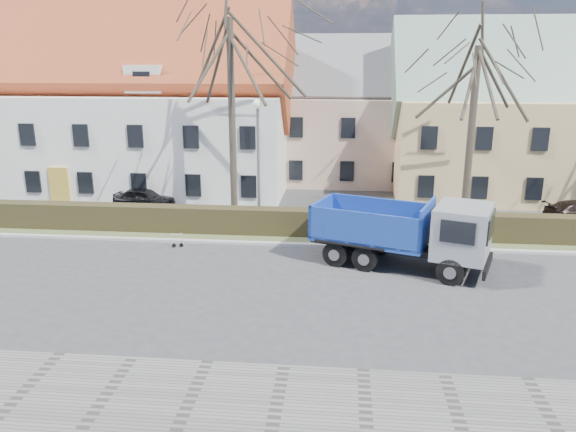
# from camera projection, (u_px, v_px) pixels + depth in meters

# --- Properties ---
(ground) EXTENTS (120.00, 120.00, 0.00)m
(ground) POSITION_uv_depth(u_px,v_px,m) (244.00, 282.00, 21.90)
(ground) COLOR #38383A
(sidewalk_near) EXTENTS (80.00, 5.00, 0.08)m
(sidewalk_near) POSITION_uv_depth(u_px,v_px,m) (184.00, 415.00, 13.76)
(sidewalk_near) COLOR slate
(sidewalk_near) RESTS_ON ground
(curb_far) EXTENTS (80.00, 0.30, 0.12)m
(curb_far) POSITION_uv_depth(u_px,v_px,m) (261.00, 243.00, 26.28)
(curb_far) COLOR #A8A7A3
(curb_far) RESTS_ON ground
(grass_strip) EXTENTS (80.00, 3.00, 0.10)m
(grass_strip) POSITION_uv_depth(u_px,v_px,m) (266.00, 233.00, 27.82)
(grass_strip) COLOR #4A552F
(grass_strip) RESTS_ON ground
(hedge) EXTENTS (60.00, 0.90, 1.30)m
(hedge) POSITION_uv_depth(u_px,v_px,m) (265.00, 223.00, 27.46)
(hedge) COLOR #2C2616
(hedge) RESTS_ON ground
(building_white) EXTENTS (26.80, 10.80, 9.50)m
(building_white) POSITION_uv_depth(u_px,v_px,m) (91.00, 115.00, 37.13)
(building_white) COLOR white
(building_white) RESTS_ON ground
(building_pink) EXTENTS (10.80, 8.80, 8.00)m
(building_pink) POSITION_uv_depth(u_px,v_px,m) (348.00, 122.00, 39.55)
(building_pink) COLOR tan
(building_pink) RESTS_ON ground
(building_yellow) EXTENTS (18.80, 10.80, 8.50)m
(building_yellow) POSITION_uv_depth(u_px,v_px,m) (539.00, 126.00, 35.48)
(building_yellow) COLOR tan
(building_yellow) RESTS_ON ground
(tree_1) EXTENTS (9.20, 9.20, 12.65)m
(tree_1) POSITION_uv_depth(u_px,v_px,m) (232.00, 101.00, 28.48)
(tree_1) COLOR #362F26
(tree_1) RESTS_ON ground
(tree_2) EXTENTS (8.00, 8.00, 11.00)m
(tree_2) POSITION_uv_depth(u_px,v_px,m) (472.00, 120.00, 27.57)
(tree_2) COLOR #362F26
(tree_2) RESTS_ON ground
(dump_truck) EXTENTS (7.99, 5.14, 3.00)m
(dump_truck) POSITION_uv_depth(u_px,v_px,m) (394.00, 231.00, 23.31)
(dump_truck) COLOR navy
(dump_truck) RESTS_ON ground
(streetlight) EXTENTS (0.52, 0.52, 6.61)m
(streetlight) POSITION_uv_depth(u_px,v_px,m) (258.00, 165.00, 27.73)
(streetlight) COLOR gray
(streetlight) RESTS_ON ground
(cart_frame) EXTENTS (0.89, 0.68, 0.72)m
(cart_frame) POSITION_uv_depth(u_px,v_px,m) (172.00, 240.00, 25.78)
(cart_frame) COLOR silver
(cart_frame) RESTS_ON ground
(parked_car_a) EXTENTS (3.68, 1.83, 1.21)m
(parked_car_a) POSITION_uv_depth(u_px,v_px,m) (144.00, 198.00, 32.35)
(parked_car_a) COLOR black
(parked_car_a) RESTS_ON ground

